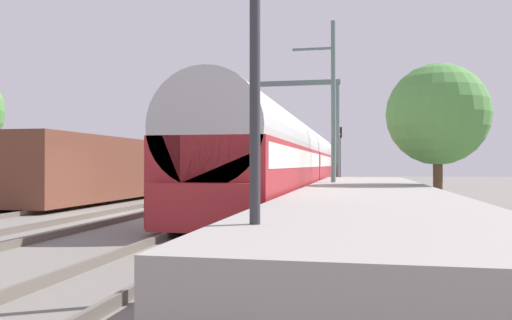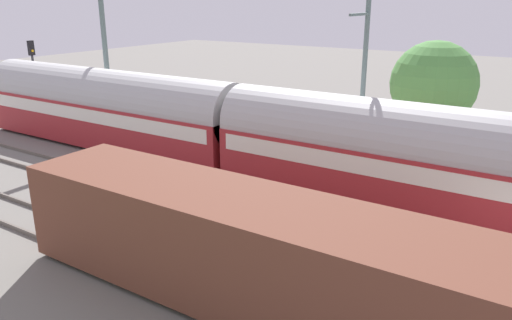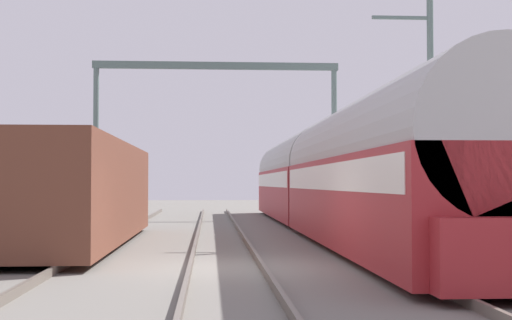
% 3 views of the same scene
% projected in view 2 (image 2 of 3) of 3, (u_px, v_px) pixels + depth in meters
% --- Properties ---
extents(ground, '(120.00, 120.00, 0.00)m').
position_uv_depth(ground, '(507.00, 295.00, 13.05)').
color(ground, slate).
extents(track_west, '(1.52, 60.00, 0.16)m').
position_uv_depth(track_west, '(507.00, 292.00, 13.02)').
color(track_west, '#625950').
rests_on(track_west, ground).
extents(platform, '(4.40, 28.00, 0.90)m').
position_uv_depth(platform, '(481.00, 178.00, 20.19)').
color(platform, gray).
rests_on(platform, ground).
extents(passenger_train, '(2.93, 32.85, 3.82)m').
position_uv_depth(passenger_train, '(237.00, 130.00, 21.48)').
color(passenger_train, maroon).
rests_on(passenger_train, ground).
extents(freight_car, '(2.80, 13.00, 2.70)m').
position_uv_depth(freight_car, '(245.00, 251.00, 12.27)').
color(freight_car, brown).
rests_on(freight_car, ground).
extents(person_crossing, '(0.47, 0.42, 1.73)m').
position_uv_depth(person_crossing, '(80.00, 113.00, 28.89)').
color(person_crossing, '#282828').
rests_on(person_crossing, ground).
extents(railway_signal_far, '(0.36, 0.30, 4.87)m').
position_uv_depth(railway_signal_far, '(34.00, 69.00, 31.36)').
color(railway_signal_far, '#2D2D33').
rests_on(railway_signal_far, ground).
extents(catenary_pole_east_mid, '(1.90, 0.20, 8.00)m').
position_uv_depth(catenary_pole_east_mid, '(363.00, 81.00, 20.30)').
color(catenary_pole_east_mid, slate).
rests_on(catenary_pole_east_mid, ground).
extents(tree_east_background, '(3.94, 3.94, 5.60)m').
position_uv_depth(tree_east_background, '(434.00, 84.00, 22.84)').
color(tree_east_background, '#4C3826').
rests_on(tree_east_background, ground).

